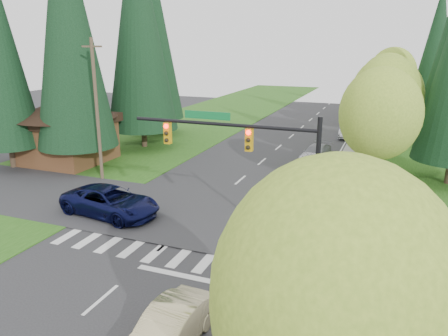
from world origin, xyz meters
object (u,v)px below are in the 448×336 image
Objects in this scene: parked_car_d at (354,120)px; parked_car_e at (360,110)px; parked_car_b at (316,154)px; parked_car_c at (348,131)px; sedan_champagne at (169,329)px; parked_car_a at (308,163)px; suv_navy at (110,202)px.

parked_car_d is 8.72m from parked_car_e.
parked_car_b is 1.08× the size of parked_car_c.
sedan_champagne reaches higher than parked_car_c.
sedan_champagne is 0.97× the size of parked_car_a.
parked_car_c is at bearing 90.30° from sedan_champagne.
parked_car_d is (1.40, 21.32, -0.00)m from parked_car_a.
sedan_champagne is 0.93× the size of parked_car_b.
parked_car_d is at bearing 88.88° from parked_car_c.
parked_car_e is at bearing 88.88° from parked_car_c.
parked_car_c reaches higher than parked_car_b.
parked_car_d is (10.38, 33.90, -0.07)m from suv_navy.
parked_car_a is at bearing -100.08° from parked_car_e.
parked_car_d reaches higher than parked_car_c.
parked_car_b is 0.91× the size of parked_car_e.
parked_car_e is at bearing 85.78° from parked_car_d.
parked_car_e is at bearing 88.50° from parked_car_a.
parked_car_c is at bearing 89.41° from parked_car_b.
parked_car_c is (1.40, 14.51, -0.05)m from parked_car_a.
parked_car_e is (1.75, 51.58, 0.03)m from sedan_champagne.
parked_car_a is 21.36m from parked_car_d.
parked_car_b is at bearing -100.44° from parked_car_e.
sedan_champagne is at bearing -89.75° from parked_car_a.
suv_navy is 1.28× the size of parked_car_b.
parked_car_e reaches higher than sedan_champagne.
suv_navy is (-8.64, 8.95, 0.11)m from sedan_champagne.
parked_car_b is 10.95m from parked_car_c.
parked_car_c is 0.84× the size of parked_car_e.
parked_car_c is 6.81m from parked_car_d.
suv_navy is at bearing -111.25° from parked_car_d.
parked_car_e is (1.40, 26.39, 0.07)m from parked_car_b.
parked_car_d is at bearing 90.74° from sedan_champagne.
suv_navy is 43.88m from parked_car_e.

